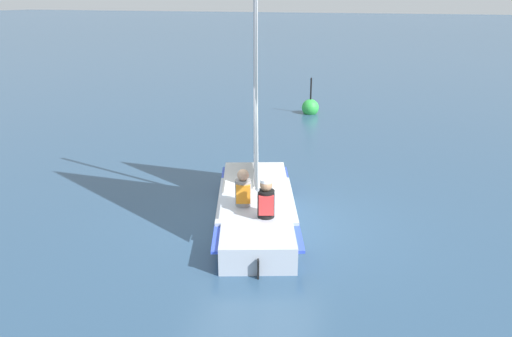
{
  "coord_description": "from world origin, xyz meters",
  "views": [
    {
      "loc": [
        3.1,
        -8.32,
        4.13
      ],
      "look_at": [
        0.0,
        0.0,
        1.06
      ],
      "focal_mm": 35.0,
      "sensor_mm": 36.0,
      "label": 1
    }
  ],
  "objects_px": {
    "sailor_helm": "(243,197)",
    "buoy_marker": "(310,107)",
    "sailor_crew": "(266,208)",
    "sailboat_main": "(256,187)"
  },
  "relations": [
    {
      "from": "buoy_marker",
      "to": "sailor_helm",
      "type": "bearing_deg",
      "value": -82.67
    },
    {
      "from": "sailboat_main",
      "to": "sailor_crew",
      "type": "distance_m",
      "value": 0.86
    },
    {
      "from": "sailor_crew",
      "to": "buoy_marker",
      "type": "xyz_separation_m",
      "value": [
        -1.83,
        10.22,
        -0.4
      ]
    },
    {
      "from": "sailor_helm",
      "to": "buoy_marker",
      "type": "height_order",
      "value": "buoy_marker"
    },
    {
      "from": "sailboat_main",
      "to": "buoy_marker",
      "type": "height_order",
      "value": "sailboat_main"
    },
    {
      "from": "sailor_crew",
      "to": "sailor_helm",
      "type": "bearing_deg",
      "value": 37.72
    },
    {
      "from": "sailor_helm",
      "to": "sailor_crew",
      "type": "xyz_separation_m",
      "value": [
        0.56,
        -0.34,
        0.01
      ]
    },
    {
      "from": "buoy_marker",
      "to": "sailor_crew",
      "type": "bearing_deg",
      "value": -79.83
    },
    {
      "from": "sailor_crew",
      "to": "sailboat_main",
      "type": "bearing_deg",
      "value": 10.85
    },
    {
      "from": "sailboat_main",
      "to": "sailor_crew",
      "type": "relative_size",
      "value": 4.49
    }
  ]
}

